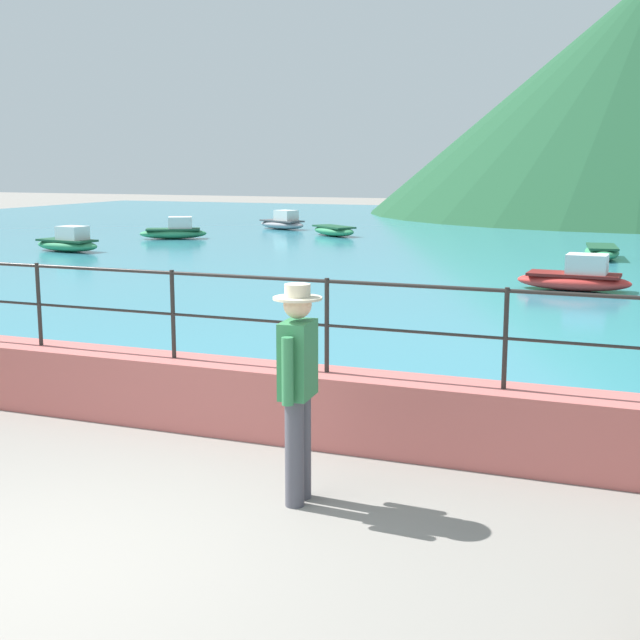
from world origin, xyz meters
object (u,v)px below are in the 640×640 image
boat_0 (283,223)px  boat_7 (602,252)px  boat_2 (175,231)px  boat_1 (334,230)px  boat_6 (68,243)px  person_walking (298,382)px  boat_5 (576,278)px

boat_0 → boat_7: boat_0 is taller
boat_0 → boat_2: (-1.68, -5.43, 0.00)m
boat_0 → boat_2: size_ratio=1.01×
boat_1 → boat_7: (9.57, -4.40, 0.00)m
boat_6 → boat_7: boat_6 is taller
person_walking → boat_5: person_walking is taller
boat_2 → boat_1: bearing=34.3°
person_walking → boat_0: 28.21m
boat_2 → boat_7: boat_2 is taller
person_walking → boat_1: (-8.63, 23.45, -0.72)m
boat_6 → person_walking: bearing=-47.5°
person_walking → boat_7: person_walking is taller
person_walking → boat_7: size_ratio=0.73×
boat_1 → boat_5: (9.53, -10.96, 0.07)m
boat_0 → boat_2: same height
person_walking → boat_5: bearing=85.9°
person_walking → boat_7: (0.93, 19.05, -0.72)m
boat_0 → boat_5: same height
boat_2 → boat_5: (14.23, -7.76, 0.00)m
boat_6 → boat_7: bearing=14.3°
boat_0 → person_walking: bearing=-65.6°
boat_6 → boat_7: size_ratio=1.00×
boat_6 → boat_0: bearing=77.5°
boat_1 → boat_2: boat_2 is taller
person_walking → boat_6: (-13.97, 15.24, -0.65)m
boat_5 → boat_7: boat_5 is taller
boat_2 → boat_5: bearing=-28.6°
boat_5 → boat_6: (-14.86, 2.76, 0.00)m
boat_1 → person_walking: bearing=-69.8°
boat_1 → boat_6: bearing=-123.0°
boat_1 → boat_2: 5.69m
boat_1 → boat_2: bearing=-145.7°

